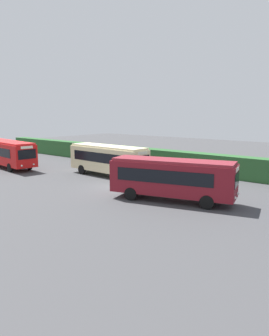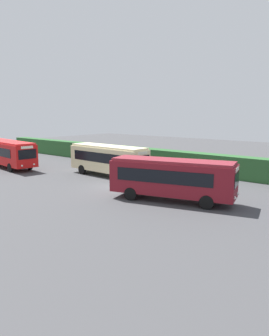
{
  "view_description": "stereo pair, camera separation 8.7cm",
  "coord_description": "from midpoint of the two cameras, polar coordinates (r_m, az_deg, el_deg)",
  "views": [
    {
      "loc": [
        19.96,
        -21.32,
        6.63
      ],
      "look_at": [
        1.61,
        0.7,
        1.76
      ],
      "focal_mm": 35.37,
      "sensor_mm": 36.0,
      "label": 1
    },
    {
      "loc": [
        20.03,
        -21.26,
        6.63
      ],
      "look_at": [
        1.61,
        0.7,
        1.76
      ],
      "focal_mm": 35.37,
      "sensor_mm": 36.0,
      "label": 2
    }
  ],
  "objects": [
    {
      "name": "bus_cream",
      "position": [
        34.39,
        -4.67,
        1.61
      ],
      "size": [
        9.61,
        2.72,
        3.2
      ],
      "rotation": [
        0.0,
        0.0,
        -0.04
      ],
      "color": "beige",
      "rests_on": "ground_plane"
    },
    {
      "name": "bus_red",
      "position": [
        42.44,
        -21.12,
        2.53
      ],
      "size": [
        10.46,
        3.57,
        3.22
      ],
      "rotation": [
        0.0,
        0.0,
        -0.1
      ],
      "color": "red",
      "rests_on": "ground_plane"
    },
    {
      "name": "person_left",
      "position": [
        36.37,
        1.59,
        0.66
      ],
      "size": [
        0.44,
        0.51,
        1.8
      ],
      "rotation": [
        0.0,
        0.0,
        2.66
      ],
      "color": "olive",
      "rests_on": "ground_plane"
    },
    {
      "name": "hedge_row",
      "position": [
        37.88,
        7.48,
        1.21
      ],
      "size": [
        65.27,
        1.69,
        2.25
      ],
      "primitive_type": "cube",
      "color": "#2B5C2D",
      "rests_on": "ground_plane"
    },
    {
      "name": "ground_plane",
      "position": [
        29.95,
        -3.32,
        -3.16
      ],
      "size": [
        106.54,
        106.54,
        0.0
      ],
      "primitive_type": "plane",
      "color": "#424244"
    },
    {
      "name": "bus_maroon",
      "position": [
        24.83,
        6.42,
        -1.6
      ],
      "size": [
        9.6,
        4.84,
        3.15
      ],
      "rotation": [
        0.0,
        0.0,
        0.27
      ],
      "color": "maroon",
      "rests_on": "ground_plane"
    }
  ]
}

